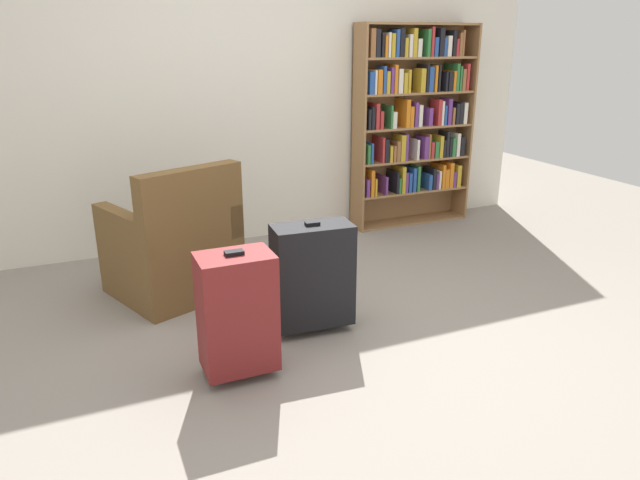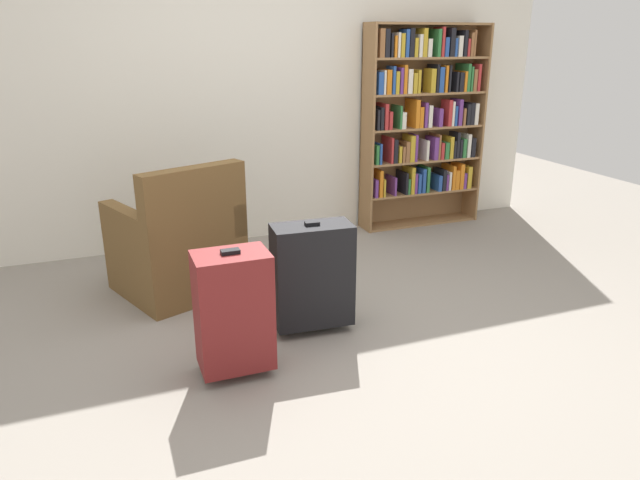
% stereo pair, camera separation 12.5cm
% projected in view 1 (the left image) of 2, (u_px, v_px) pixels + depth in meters
% --- Properties ---
extents(ground_plane, '(9.46, 9.46, 0.00)m').
position_uv_depth(ground_plane, '(346.00, 342.00, 3.31)').
color(ground_plane, gray).
extents(back_wall, '(5.40, 0.10, 2.60)m').
position_uv_depth(back_wall, '(239.00, 83.00, 4.65)').
color(back_wall, silver).
rests_on(back_wall, ground).
extents(bookshelf, '(1.13, 0.25, 1.76)m').
position_uv_depth(bookshelf, '(413.00, 119.00, 5.17)').
color(bookshelf, olive).
rests_on(bookshelf, ground).
extents(armchair, '(0.91, 0.91, 0.90)m').
position_uv_depth(armchair, '(174.00, 249.00, 3.84)').
color(armchair, brown).
rests_on(armchair, ground).
extents(mug, '(0.12, 0.08, 0.10)m').
position_uv_depth(mug, '(269.00, 282.00, 4.00)').
color(mug, '#1E7F4C').
rests_on(mug, ground).
extents(suitcase_black, '(0.47, 0.26, 0.67)m').
position_uv_depth(suitcase_black, '(313.00, 275.00, 3.34)').
color(suitcase_black, black).
rests_on(suitcase_black, ground).
extents(suitcase_dark_red, '(0.37, 0.25, 0.68)m').
position_uv_depth(suitcase_dark_red, '(237.00, 312.00, 2.88)').
color(suitcase_dark_red, maroon).
rests_on(suitcase_dark_red, ground).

